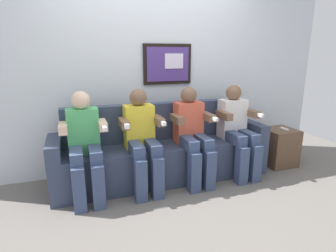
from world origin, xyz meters
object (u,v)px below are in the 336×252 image
Objects in this scene: person_right_center at (192,132)px; person_rightmost at (237,127)px; person_left_center at (142,136)px; couch at (163,154)px; side_table_right at (279,147)px; spare_remote_on_table at (284,129)px; person_leftmost at (84,142)px.

person_right_center is 1.00× the size of person_rightmost.
person_left_center is 1.20m from person_rightmost.
person_left_center is (-0.30, -0.17, 0.29)m from couch.
side_table_right is (1.92, 0.06, -0.36)m from person_left_center.
spare_remote_on_table is at bearing 2.52° from person_rightmost.
person_right_center is (0.30, -0.17, 0.29)m from couch.
person_leftmost and person_left_center have the same top height.
couch is at bearing 10.63° from person_leftmost.
person_leftmost is 1.00× the size of person_left_center.
person_rightmost is (0.90, -0.17, 0.29)m from couch.
person_leftmost is 2.55m from side_table_right.
person_leftmost is 2.56m from spare_remote_on_table.
person_right_center and person_rightmost have the same top height.
person_leftmost is 8.54× the size of spare_remote_on_table.
person_leftmost is 1.00× the size of person_right_center.
person_leftmost reaches higher than spare_remote_on_table.
person_leftmost is 1.80m from person_rightmost.
person_left_center is at bearing -179.01° from spare_remote_on_table.
spare_remote_on_table is at bearing 1.41° from person_right_center.
person_right_center is at bearing -177.36° from side_table_right.
side_table_right is at bearing 4.83° from person_rightmost.
spare_remote_on_table is at bearing 0.99° from person_left_center.
spare_remote_on_table is (1.66, -0.14, 0.20)m from couch.
couch reaches higher than spare_remote_on_table.
couch is 0.45m from person_right_center.
spare_remote_on_table is at bearing -4.66° from couch.
side_table_right is (0.72, 0.06, -0.36)m from person_rightmost.
person_rightmost reaches higher than side_table_right.
person_right_center reaches higher than spare_remote_on_table.
person_left_center is at bearing -178.17° from side_table_right.
person_right_center is 0.60m from person_rightmost.
person_leftmost is at bearing 180.00° from person_rightmost.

